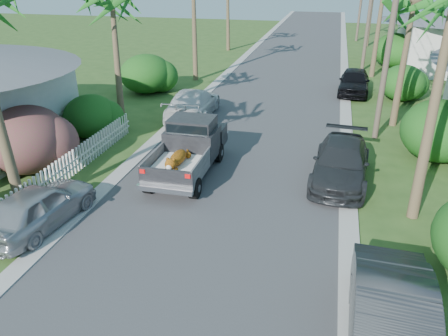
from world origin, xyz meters
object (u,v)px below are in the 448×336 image
(parked_car_rm, at_px, (341,163))
(utility_pole_b, at_px, (390,37))
(pickup_truck, at_px, (190,146))
(parked_car_ln, at_px, (39,207))
(palm_r_b, at_px, (414,0))
(parked_car_lf, at_px, (193,104))
(parked_car_rf, at_px, (354,82))
(utility_pole_c, at_px, (370,7))
(parked_car_rn, at_px, (392,325))

(parked_car_rm, bearing_deg, utility_pole_b, 76.19)
(pickup_truck, xyz_separation_m, parked_car_rm, (5.72, 0.43, -0.30))
(parked_car_rm, xyz_separation_m, parked_car_ln, (-8.95, -5.52, -0.02))
(parked_car_ln, relative_size, utility_pole_b, 0.45)
(pickup_truck, relative_size, palm_r_b, 0.71)
(parked_car_rm, xyz_separation_m, parked_car_lf, (-7.58, 5.74, 0.06))
(pickup_truck, distance_m, parked_car_rf, 14.78)
(parked_car_lf, bearing_deg, palm_r_b, -177.13)
(pickup_truck, xyz_separation_m, parked_car_ln, (-3.23, -5.08, -0.33))
(parked_car_rf, bearing_deg, utility_pole_b, -80.48)
(palm_r_b, height_order, utility_pole_c, utility_pole_c)
(parked_car_lf, xyz_separation_m, palm_r_b, (10.20, 1.25, 5.18))
(parked_car_rm, bearing_deg, parked_car_lf, 147.00)
(parked_car_rm, bearing_deg, utility_pole_c, 89.50)
(parked_car_ln, bearing_deg, parked_car_rn, 172.02)
(parked_car_rf, xyz_separation_m, parked_car_ln, (-9.73, -18.35, -0.08))
(parked_car_rm, xyz_separation_m, palm_r_b, (2.62, 6.99, 5.24))
(pickup_truck, distance_m, parked_car_ln, 6.03)
(pickup_truck, bearing_deg, utility_pole_c, 70.24)
(pickup_truck, bearing_deg, parked_car_lf, 106.78)
(parked_car_rm, relative_size, parked_car_ln, 1.22)
(pickup_truck, distance_m, palm_r_b, 12.21)
(pickup_truck, bearing_deg, parked_car_rf, 63.88)
(utility_pole_b, bearing_deg, parked_car_rf, 96.07)
(parked_car_rn, distance_m, parked_car_lf, 16.33)
(parked_car_ln, bearing_deg, parked_car_rm, -141.62)
(parked_car_rf, distance_m, parked_car_ln, 20.77)
(parked_car_lf, bearing_deg, parked_car_rf, -143.84)
(parked_car_ln, distance_m, parked_car_lf, 11.34)
(pickup_truck, bearing_deg, parked_car_ln, -122.44)
(parked_car_lf, bearing_deg, parked_car_ln, 78.94)
(pickup_truck, bearing_deg, utility_pole_b, 36.49)
(pickup_truck, xyz_separation_m, utility_pole_b, (7.34, 5.43, 3.59))
(parked_car_rf, height_order, parked_car_ln, parked_car_rf)
(parked_car_rn, bearing_deg, utility_pole_b, 89.20)
(palm_r_b, distance_m, utility_pole_b, 2.61)
(parked_car_lf, height_order, utility_pole_b, utility_pole_b)
(pickup_truck, bearing_deg, parked_car_rn, -48.82)
(parked_car_rf, bearing_deg, palm_r_b, -69.12)
(palm_r_b, bearing_deg, utility_pole_b, -116.57)
(parked_car_rn, relative_size, parked_car_rm, 0.95)
(parked_car_rn, height_order, utility_pole_c, utility_pole_c)
(parked_car_rf, height_order, utility_pole_c, utility_pole_c)
(utility_pole_b, bearing_deg, pickup_truck, -143.51)
(utility_pole_b, bearing_deg, palm_r_b, 63.43)
(pickup_truck, xyz_separation_m, utility_pole_c, (7.34, 20.43, 3.59))
(parked_car_lf, relative_size, utility_pole_b, 0.59)
(palm_r_b, distance_m, utility_pole_c, 13.11)
(pickup_truck, height_order, parked_car_rm, pickup_truck)
(parked_car_lf, distance_m, palm_r_b, 11.51)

